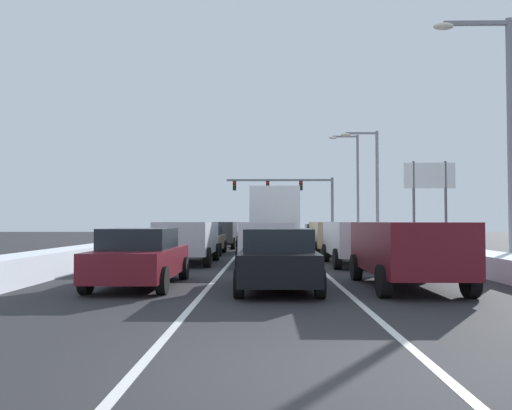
{
  "coord_description": "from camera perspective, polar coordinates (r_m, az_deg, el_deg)",
  "views": [
    {
      "loc": [
        -0.24,
        -5.54,
        1.68
      ],
      "look_at": [
        -0.88,
        28.97,
        2.83
      ],
      "focal_mm": 35.53,
      "sensor_mm": 36.0,
      "label": 1
    }
  ],
  "objects": [
    {
      "name": "sedan_red_right_lane_fifth",
      "position": [
        38.45,
        6.85,
        -3.26
      ],
      "size": [
        2.0,
        4.5,
        1.51
      ],
      "color": "maroon",
      "rests_on": "ground"
    },
    {
      "name": "suv_white_center_lane_second",
      "position": [
        19.59,
        1.16,
        -3.85
      ],
      "size": [
        2.16,
        4.9,
        1.67
      ],
      "color": "silver",
      "rests_on": "ground"
    },
    {
      "name": "traffic_light_gantry",
      "position": [
        51.88,
        4.39,
        1.48
      ],
      "size": [
        10.94,
        0.47,
        6.2
      ],
      "color": "slate",
      "rests_on": "ground"
    },
    {
      "name": "sedan_charcoal_right_lane_fourth",
      "position": [
        32.35,
        7.65,
        -3.51
      ],
      "size": [
        2.0,
        4.5,
        1.51
      ],
      "color": "#38383D",
      "rests_on": "ground"
    },
    {
      "name": "suv_silver_right_lane_second",
      "position": [
        19.97,
        11.16,
        -3.78
      ],
      "size": [
        2.16,
        4.9,
        1.67
      ],
      "color": "#B7BABF",
      "rests_on": "ground"
    },
    {
      "name": "street_lamp_right_far",
      "position": [
        45.64,
        10.99,
        2.97
      ],
      "size": [
        2.66,
        0.36,
        9.4
      ],
      "color": "gray",
      "rests_on": "ground"
    },
    {
      "name": "ground_plane",
      "position": [
        24.07,
        1.64,
        -5.91
      ],
      "size": [
        120.04,
        120.04,
        0.0
      ],
      "primitive_type": "plane",
      "color": "#28282B"
    },
    {
      "name": "sedan_black_center_lane_nearest",
      "position": [
        12.73,
        2.46,
        -6.04
      ],
      "size": [
        2.0,
        4.5,
        1.51
      ],
      "color": "black",
      "rests_on": "ground"
    },
    {
      "name": "box_truck_center_lane_third",
      "position": [
        26.86,
        1.99,
        -1.44
      ],
      "size": [
        2.53,
        7.2,
        3.36
      ],
      "color": "#1E5633",
      "rests_on": "ground"
    },
    {
      "name": "suv_red_left_lane_fifth",
      "position": [
        39.46,
        -3.83,
        -2.86
      ],
      "size": [
        2.16,
        4.9,
        1.67
      ],
      "color": "maroon",
      "rests_on": "ground"
    },
    {
      "name": "suv_tan_right_lane_third",
      "position": [
        26.42,
        8.54,
        -3.33
      ],
      "size": [
        2.16,
        4.9,
        1.67
      ],
      "color": "#937F60",
      "rests_on": "ground"
    },
    {
      "name": "suv_navy_center_lane_fifth",
      "position": [
        41.17,
        1.21,
        -2.83
      ],
      "size": [
        2.16,
        4.9,
        1.67
      ],
      "color": "navy",
      "rests_on": "ground"
    },
    {
      "name": "lane_stripe_between_right_lane_and_center_lane",
      "position": [
        28.74,
        4.95,
        -5.24
      ],
      "size": [
        0.14,
        50.79,
        0.01
      ],
      "primitive_type": "cube",
      "color": "silver",
      "rests_on": "ground"
    },
    {
      "name": "street_lamp_right_mid",
      "position": [
        36.47,
        12.93,
        3.11
      ],
      "size": [
        2.66,
        0.36,
        8.07
      ],
      "color": "gray",
      "rests_on": "ground"
    },
    {
      "name": "suv_charcoal_left_lane_fourth",
      "position": [
        32.48,
        -4.09,
        -3.07
      ],
      "size": [
        2.16,
        4.9,
        1.67
      ],
      "color": "#38383D",
      "rests_on": "ground"
    },
    {
      "name": "lane_stripe_between_center_lane_and_left_lane",
      "position": [
        28.72,
        -1.86,
        -5.25
      ],
      "size": [
        0.14,
        50.79,
        0.01
      ],
      "primitive_type": "cube",
      "color": "silver",
      "rests_on": "ground"
    },
    {
      "name": "sedan_tan_left_lane_third",
      "position": [
        26.34,
        -5.8,
        -3.89
      ],
      "size": [
        2.0,
        4.5,
        1.51
      ],
      "color": "#937F60",
      "rests_on": "ground"
    },
    {
      "name": "roadside_sign_right",
      "position": [
        33.68,
        18.96,
        2.18
      ],
      "size": [
        3.2,
        0.16,
        5.5
      ],
      "color": "#59595B",
      "rests_on": "ground"
    },
    {
      "name": "sedan_gray_center_lane_fourth",
      "position": [
        35.25,
        1.8,
        -3.39
      ],
      "size": [
        2.0,
        4.5,
        1.51
      ],
      "color": "slate",
      "rests_on": "ground"
    },
    {
      "name": "suv_maroon_right_lane_nearest",
      "position": [
        13.48,
        16.48,
        -4.66
      ],
      "size": [
        2.16,
        4.9,
        1.67
      ],
      "color": "maroon",
      "rests_on": "ground"
    },
    {
      "name": "street_lamp_right_near",
      "position": [
        19.14,
        25.77,
        8.58
      ],
      "size": [
        2.66,
        0.36,
        8.57
      ],
      "color": "gray",
      "rests_on": "ground"
    },
    {
      "name": "snow_bank_left_shoulder",
      "position": [
        29.45,
        -12.25,
        -4.39
      ],
      "size": [
        1.24,
        50.79,
        0.76
      ],
      "primitive_type": "cube",
      "color": "silver",
      "rests_on": "ground"
    },
    {
      "name": "suv_silver_left_lane_second",
      "position": [
        20.6,
        -7.63,
        -3.74
      ],
      "size": [
        2.16,
        4.9,
        1.67
      ],
      "color": "#B7BABF",
      "rests_on": "ground"
    },
    {
      "name": "snow_bank_right_shoulder",
      "position": [
        29.56,
        15.28,
        -4.45
      ],
      "size": [
        1.57,
        50.79,
        0.67
      ],
      "primitive_type": "cube",
      "color": "silver",
      "rests_on": "ground"
    },
    {
      "name": "sedan_maroon_left_lane_nearest",
      "position": [
        13.62,
        -12.89,
        -5.72
      ],
      "size": [
        2.0,
        4.5,
        1.51
      ],
      "color": "maroon",
      "rests_on": "ground"
    }
  ]
}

